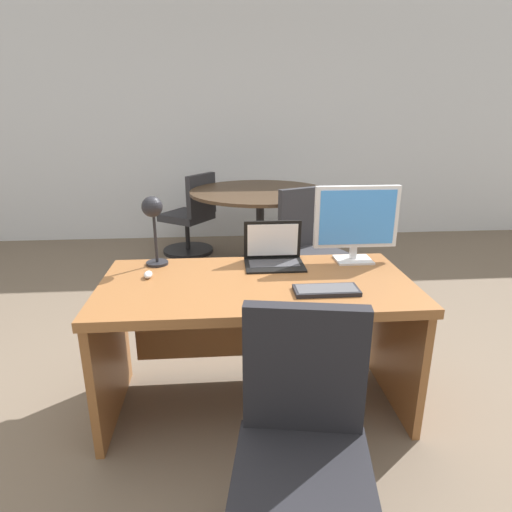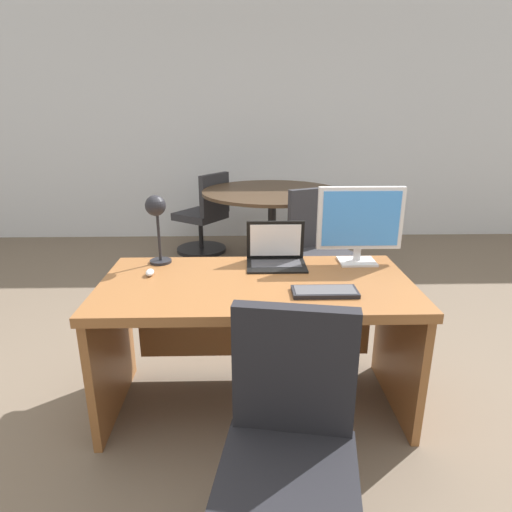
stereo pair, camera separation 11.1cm
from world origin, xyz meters
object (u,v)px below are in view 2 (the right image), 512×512
monitor (360,221)px  meeting_table (272,209)px  keyboard (325,292)px  desk (256,313)px  laptop (276,251)px  office_chair (289,472)px  desk_lamp (156,215)px  meeting_chair_far (320,258)px  mouse (150,272)px  meeting_chair_near (204,221)px

monitor → meeting_table: size_ratio=0.34×
keyboard → desk: bearing=146.9°
laptop → keyboard: size_ratio=1.06×
desk → office_chair: office_chair is taller
desk → keyboard: 0.43m
desk → meeting_table: size_ratio=1.12×
monitor → keyboard: bearing=-121.0°
desk_lamp → meeting_table: desk_lamp is taller
keyboard → meeting_chair_far: 1.63m
office_chair → meeting_chair_far: bearing=77.8°
desk → monitor: monitor is taller
keyboard → mouse: size_ratio=4.10×
mouse → laptop: bearing=15.2°
meeting_chair_near → meeting_chair_far: 1.71m
office_chair → desk_lamp: bearing=119.3°
office_chair → meeting_chair_far: (0.48, 2.22, 0.01)m
monitor → mouse: bearing=-171.4°
meeting_chair_near → desk_lamp: bearing=-90.4°
monitor → meeting_chair_far: 1.28m
monitor → meeting_table: monitor is taller
desk_lamp → meeting_table: bearing=69.0°
desk → meeting_chair_near: (-0.51, 2.68, -0.16)m
keyboard → laptop: bearing=114.2°
laptop → mouse: bearing=-164.8°
office_chair → meeting_chair_far: 2.27m
desk → monitor: (0.57, 0.22, 0.43)m
monitor → meeting_chair_near: (-1.08, 2.46, -0.60)m
desk_lamp → meeting_chair_near: bearing=89.6°
desk_lamp → meeting_chair_far: size_ratio=0.42×
meeting_chair_near → meeting_table: bearing=-35.6°
laptop → office_chair: laptop is taller
desk → meeting_chair_far: bearing=67.2°
laptop → keyboard: (0.20, -0.44, -0.06)m
keyboard → office_chair: bearing=-108.6°
monitor → meeting_chair_near: size_ratio=0.51×
laptop → mouse: laptop is taller
mouse → meeting_chair_far: (1.12, 1.30, -0.38)m
desk_lamp → office_chair: size_ratio=0.43×
desk → office_chair: 0.89m
office_chair → meeting_table: (0.13, 3.03, 0.25)m
keyboard → meeting_chair_near: 3.03m
mouse → office_chair: bearing=-55.5°
meeting_table → meeting_chair_far: (0.35, -0.81, -0.24)m
desk → office_chair: (0.09, -0.87, -0.18)m
desk → laptop: (0.12, 0.23, 0.26)m
mouse → meeting_table: 2.25m
monitor → office_chair: (-0.48, -1.09, -0.61)m
laptop → office_chair: (-0.03, -1.10, -0.44)m
desk → mouse: mouse is taller
desk_lamp → desk: bearing=-23.7°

